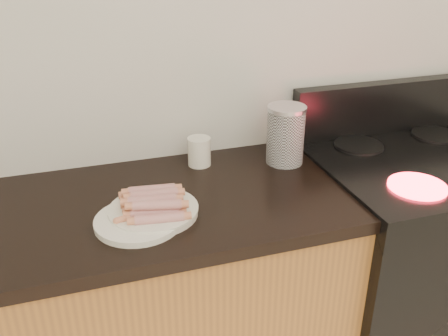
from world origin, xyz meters
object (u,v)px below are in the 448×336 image
object	(u,v)px
main_plate	(154,212)
canister	(286,135)
side_plate	(138,221)
mug	(199,152)
stove	(407,265)

from	to	relation	value
main_plate	canister	distance (m)	0.55
side_plate	main_plate	bearing A→B (deg)	35.74
side_plate	mug	xyz separation A→B (m)	(0.26, 0.32, 0.04)
main_plate	mug	bearing A→B (deg)	53.10
stove	main_plate	bearing A→B (deg)	-176.39
side_plate	stove	bearing A→B (deg)	5.42
stove	canister	xyz separation A→B (m)	(-0.48, 0.15, 0.55)
side_plate	mug	distance (m)	0.42
side_plate	mug	bearing A→B (deg)	50.57
side_plate	canister	distance (m)	0.61
main_plate	side_plate	world-z (taller)	same
main_plate	canister	world-z (taller)	canister
canister	main_plate	bearing A→B (deg)	-156.85
stove	side_plate	bearing A→B (deg)	-174.58
side_plate	mug	world-z (taller)	mug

